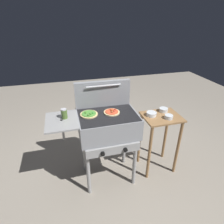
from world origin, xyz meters
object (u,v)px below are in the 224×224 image
at_px(grill, 106,126).
at_px(sauce_jar, 64,114).
at_px(pizza_veggie, 89,114).
at_px(topping_bowl_far, 163,110).
at_px(topping_bowl_near, 151,114).
at_px(topping_bowl_middle, 169,117).
at_px(pizza_pepperoni, 112,112).
at_px(prep_table, 160,132).

distance_m(grill, sauce_jar, 0.48).
distance_m(pizza_veggie, topping_bowl_far, 0.93).
relative_size(topping_bowl_near, topping_bowl_far, 1.12).
relative_size(sauce_jar, topping_bowl_near, 0.89).
xyz_separation_m(sauce_jar, topping_bowl_near, (0.99, 0.01, -0.15)).
relative_size(pizza_veggie, topping_bowl_middle, 1.99).
distance_m(pizza_pepperoni, topping_bowl_middle, 0.67).
bearing_deg(pizza_veggie, prep_table, -2.46).
relative_size(topping_bowl_near, topping_bowl_middle, 1.25).
distance_m(prep_table, topping_bowl_middle, 0.26).
xyz_separation_m(grill, pizza_veggie, (-0.18, 0.04, 0.15)).
xyz_separation_m(pizza_veggie, topping_bowl_far, (0.93, 0.07, -0.11)).
xyz_separation_m(pizza_veggie, prep_table, (0.85, -0.04, -0.35)).
distance_m(topping_bowl_far, topping_bowl_middle, 0.18).
height_order(pizza_veggie, topping_bowl_near, pizza_veggie).
bearing_deg(topping_bowl_far, topping_bowl_near, -162.64).
xyz_separation_m(grill, prep_table, (0.67, 0.00, -0.20)).
height_order(sauce_jar, topping_bowl_middle, sauce_jar).
distance_m(pizza_veggie, prep_table, 0.92).
xyz_separation_m(pizza_pepperoni, topping_bowl_far, (0.68, 0.08, -0.11)).
xyz_separation_m(pizza_pepperoni, topping_bowl_near, (0.49, 0.02, -0.11)).
bearing_deg(topping_bowl_near, prep_table, -19.92).
distance_m(prep_table, topping_bowl_far, 0.28).
relative_size(pizza_pepperoni, prep_table, 0.22).
relative_size(grill, pizza_pepperoni, 5.56).
relative_size(topping_bowl_far, topping_bowl_middle, 1.12).
xyz_separation_m(pizza_pepperoni, topping_bowl_middle, (0.65, -0.09, -0.11)).
bearing_deg(pizza_pepperoni, topping_bowl_near, 2.68).
distance_m(sauce_jar, topping_bowl_far, 1.19).
xyz_separation_m(grill, topping_bowl_far, (0.75, 0.11, 0.05)).
bearing_deg(pizza_pepperoni, grill, -160.44).
relative_size(prep_table, topping_bowl_near, 6.65).
bearing_deg(pizza_pepperoni, topping_bowl_far, 6.90).
height_order(grill, prep_table, grill).
bearing_deg(grill, sauce_jar, 175.15).
relative_size(pizza_veggie, sauce_jar, 1.78).
distance_m(pizza_pepperoni, prep_table, 0.70).
bearing_deg(pizza_veggie, sauce_jar, -179.01).
distance_m(grill, prep_table, 0.70).
xyz_separation_m(sauce_jar, topping_bowl_middle, (1.15, -0.10, -0.15)).
distance_m(pizza_veggie, sauce_jar, 0.26).
xyz_separation_m(topping_bowl_near, topping_bowl_middle, (0.16, -0.11, 0.00)).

